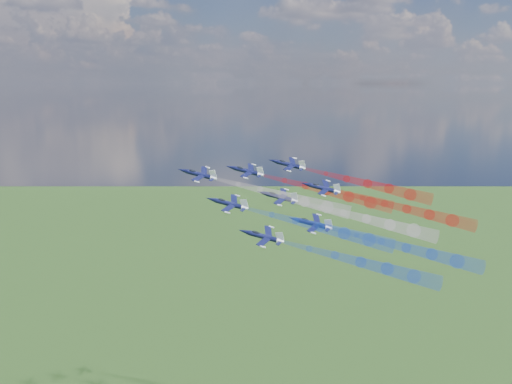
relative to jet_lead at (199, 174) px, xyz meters
name	(u,v)px	position (x,y,z in m)	size (l,w,h in m)	color
jet_lead	(199,174)	(0.00, 0.00, 0.00)	(11.00, 13.75, 3.67)	black
trail_lead	(282,195)	(24.77, -11.66, -5.90)	(4.58, 43.87, 4.58)	white
jet_inner_left	(229,204)	(6.45, -17.01, -6.52)	(11.00, 13.75, 3.67)	black
trail_inner_left	(320,227)	(31.23, -28.67, -12.42)	(4.58, 43.87, 4.58)	blue
jet_inner_right	(246,171)	(16.85, 4.32, -0.19)	(11.00, 13.75, 3.67)	black
trail_inner_right	(327,191)	(41.62, -7.34, -6.09)	(4.58, 43.87, 4.58)	red
jet_outer_left	(263,236)	(13.61, -30.59, -13.54)	(11.00, 13.75, 3.67)	black
trail_outer_left	(361,262)	(38.39, -42.25, -19.45)	(4.58, 43.87, 4.58)	blue
jet_center_third	(279,197)	(23.90, -11.47, -6.40)	(11.00, 13.75, 3.67)	black
trail_center_third	(366,219)	(48.68, -23.12, -12.30)	(4.58, 43.87, 4.58)	white
jet_outer_right	(289,165)	(32.47, 6.62, 1.19)	(11.00, 13.75, 3.67)	black
trail_outer_right	(368,184)	(57.25, -5.04, -4.71)	(4.58, 43.87, 4.58)	red
jet_rear_left	(312,224)	(29.88, -26.04, -11.88)	(11.00, 13.75, 3.67)	black
trail_rear_left	(406,248)	(54.65, -37.70, -17.79)	(4.58, 43.87, 4.58)	blue
jet_rear_right	(322,188)	(39.74, -7.73, -4.90)	(11.00, 13.75, 3.67)	black
trail_rear_right	(407,209)	(64.52, -19.39, -10.80)	(4.58, 43.87, 4.58)	red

